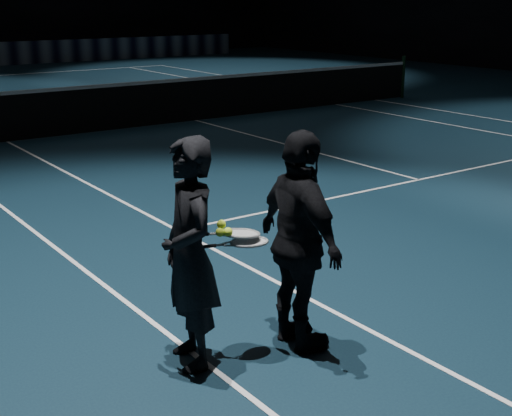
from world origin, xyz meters
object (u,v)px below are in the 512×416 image
(player_b, at_px, (300,242))
(racket_upper, at_px, (241,233))
(player_a, at_px, (190,254))
(tennis_balls, at_px, (223,230))
(racket_lower, at_px, (249,242))

(player_b, distance_m, racket_upper, 0.46)
(player_a, bearing_deg, tennis_balls, 84.87)
(racket_lower, bearing_deg, racket_upper, 141.34)
(player_a, bearing_deg, player_b, 83.75)
(tennis_balls, bearing_deg, racket_upper, -4.29)
(racket_lower, xyz_separation_m, tennis_balls, (-0.18, 0.06, 0.11))
(player_a, bearing_deg, racket_upper, 89.46)
(racket_upper, bearing_deg, player_a, -178.29)
(player_b, height_order, tennis_balls, player_b)
(player_b, distance_m, racket_lower, 0.40)
(player_b, relative_size, tennis_balls, 14.26)
(player_a, height_order, tennis_balls, player_a)
(player_a, relative_size, racket_upper, 2.52)
(player_b, relative_size, racket_upper, 2.52)
(player_a, xyz_separation_m, racket_upper, (0.39, -0.08, 0.10))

